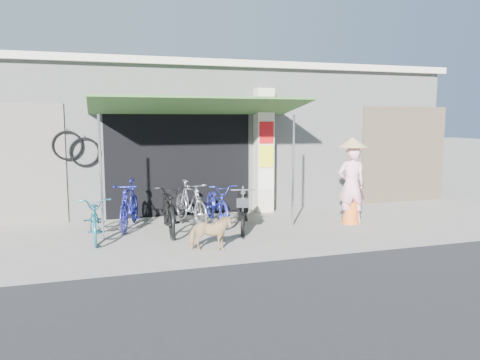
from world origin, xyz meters
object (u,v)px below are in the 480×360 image
object	(u,v)px
bike_teal	(95,218)
bike_black	(169,208)
bike_navy	(217,203)
bike_blue	(129,205)
bike_silver	(190,203)
nun	(352,181)
moped	(243,209)
street_dog	(210,233)

from	to	relation	value
bike_teal	bike_black	size ratio (longest dim) A/B	0.86
bike_black	bike_navy	bearing A→B (deg)	25.90
bike_blue	bike_black	world-z (taller)	bike_blue
bike_blue	bike_silver	size ratio (longest dim) A/B	1.05
bike_navy	nun	bearing A→B (deg)	-17.89
nun	bike_teal	bearing A→B (deg)	6.39
bike_navy	moped	bearing A→B (deg)	-60.41
bike_blue	moped	distance (m)	2.36
bike_blue	bike_navy	distance (m)	1.87
bike_teal	bike_blue	size ratio (longest dim) A/B	0.97
moped	street_dog	bearing A→B (deg)	-108.70
moped	nun	size ratio (longest dim) A/B	0.84
street_dog	moped	xyz separation A→B (m)	(1.04, 1.40, 0.10)
moped	nun	xyz separation A→B (m)	(2.41, -0.21, 0.51)
bike_black	bike_silver	xyz separation A→B (m)	(0.54, 0.55, -0.02)
bike_black	moped	world-z (taller)	bike_black
bike_silver	moped	distance (m)	1.20
street_dog	nun	xyz separation A→B (m)	(3.45, 1.19, 0.61)
bike_teal	nun	xyz separation A→B (m)	(5.34, -0.19, 0.50)
bike_navy	street_dog	bearing A→B (deg)	-108.81
bike_navy	moped	xyz separation A→B (m)	(0.38, -0.65, -0.03)
bike_teal	street_dog	xyz separation A→B (m)	(1.89, -1.38, -0.11)
bike_navy	street_dog	world-z (taller)	bike_navy
bike_blue	bike_black	size ratio (longest dim) A/B	0.88
bike_teal	bike_silver	size ratio (longest dim) A/B	1.02
bike_blue	moped	size ratio (longest dim) A/B	1.06
bike_teal	street_dog	bearing A→B (deg)	-36.69
bike_black	bike_silver	world-z (taller)	bike_black
moped	bike_blue	bearing A→B (deg)	-179.87
bike_teal	bike_navy	size ratio (longest dim) A/B	0.95
bike_teal	street_dog	size ratio (longest dim) A/B	2.19
bike_blue	street_dog	world-z (taller)	bike_blue
street_dog	bike_navy	bearing A→B (deg)	-2.86
bike_teal	bike_silver	bearing A→B (deg)	20.11
bike_teal	moped	bearing A→B (deg)	-0.11
bike_blue	bike_teal	bearing A→B (deg)	-116.61
bike_blue	moped	world-z (taller)	bike_blue
bike_blue	street_dog	distance (m)	2.45
bike_silver	bike_navy	world-z (taller)	bike_silver
bike_black	moped	distance (m)	1.51
bike_silver	nun	distance (m)	3.52
nun	moped	bearing A→B (deg)	3.43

